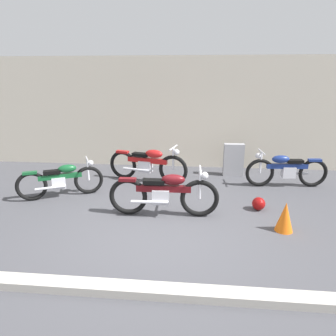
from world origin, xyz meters
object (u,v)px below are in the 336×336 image
object	(u,v)px
motorcycle_blue	(286,170)
helmet	(259,204)
motorcycle_green	(61,180)
motorcycle_maroon	(164,193)
motorcycle_red	(148,164)
stone_marker	(233,160)
traffic_cone	(285,217)

from	to	relation	value
motorcycle_blue	helmet	bearing A→B (deg)	54.06
motorcycle_green	motorcycle_blue	size ratio (longest dim) A/B	0.86
helmet	motorcycle_blue	bearing A→B (deg)	58.33
helmet	motorcycle_maroon	xyz separation A→B (m)	(-1.94, -0.45, 0.34)
motorcycle_red	motorcycle_blue	xyz separation A→B (m)	(3.53, -0.06, -0.03)
stone_marker	motorcycle_red	size ratio (longest dim) A/B	0.42
motorcycle_blue	stone_marker	bearing A→B (deg)	-37.25
motorcycle_red	traffic_cone	bearing A→B (deg)	-26.62
motorcycle_green	motorcycle_maroon	world-z (taller)	motorcycle_maroon
motorcycle_green	motorcycle_blue	world-z (taller)	motorcycle_blue
traffic_cone	motorcycle_blue	world-z (taller)	motorcycle_blue
helmet	motorcycle_green	xyz separation A→B (m)	(-4.42, 0.31, 0.28)
traffic_cone	motorcycle_maroon	xyz separation A→B (m)	(-2.23, 0.43, 0.20)
stone_marker	motorcycle_red	world-z (taller)	motorcycle_red
motorcycle_maroon	traffic_cone	bearing A→B (deg)	-12.43
motorcycle_maroon	motorcycle_blue	xyz separation A→B (m)	(2.88, 1.96, -0.03)
motorcycle_red	motorcycle_blue	size ratio (longest dim) A/B	1.06
traffic_cone	motorcycle_red	xyz separation A→B (m)	(-2.88, 2.45, 0.20)
traffic_cone	motorcycle_red	distance (m)	3.79
stone_marker	motorcycle_maroon	xyz separation A→B (m)	(-1.66, -2.75, 0.02)
traffic_cone	motorcycle_blue	xyz separation A→B (m)	(0.65, 2.39, 0.17)
stone_marker	motorcycle_green	distance (m)	4.59
motorcycle_red	motorcycle_green	distance (m)	2.21
motorcycle_red	motorcycle_blue	bearing A→B (deg)	12.80
traffic_cone	motorcycle_red	world-z (taller)	motorcycle_red
stone_marker	traffic_cone	bearing A→B (deg)	-79.80
helmet	traffic_cone	bearing A→B (deg)	-71.92
traffic_cone	motorcycle_maroon	distance (m)	2.28
motorcycle_maroon	motorcycle_green	bearing A→B (deg)	161.62
motorcycle_red	motorcycle_maroon	world-z (taller)	motorcycle_red
motorcycle_blue	motorcycle_maroon	bearing A→B (deg)	29.99
motorcycle_red	motorcycle_maroon	size ratio (longest dim) A/B	0.99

